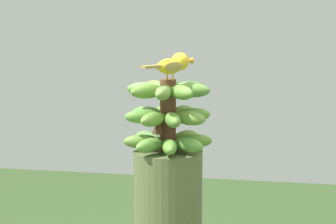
% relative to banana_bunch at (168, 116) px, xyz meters
% --- Properties ---
extents(banana_bunch, '(0.28, 0.28, 0.22)m').
position_rel_banana_bunch_xyz_m(banana_bunch, '(0.00, 0.00, 0.00)').
color(banana_bunch, brown).
rests_on(banana_bunch, banana_tree).
extents(perched_bird, '(0.17, 0.14, 0.08)m').
position_rel_banana_bunch_xyz_m(perched_bird, '(-0.01, -0.02, 0.16)').
color(perched_bird, '#C68933').
rests_on(perched_bird, banana_bunch).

